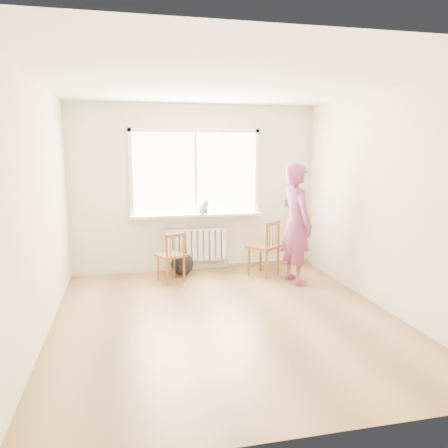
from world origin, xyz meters
TOP-DOWN VIEW (x-y plane):
  - floor at (0.00, 0.00)m, footprint 4.50×4.50m
  - ceiling at (0.00, 0.00)m, footprint 4.50×4.50m
  - back_wall at (0.00, 2.25)m, footprint 4.00×0.01m
  - window at (0.00, 2.22)m, footprint 2.12×0.05m
  - windowsill at (0.00, 2.14)m, footprint 2.15×0.22m
  - radiator at (0.00, 2.16)m, footprint 1.00×0.12m
  - heating_pipe at (1.25, 2.19)m, footprint 1.40×0.04m
  - baseboard at (0.00, 2.23)m, footprint 4.00×0.03m
  - chair_left at (-0.47, 1.60)m, footprint 0.49×0.48m
  - chair_right at (1.02, 1.61)m, footprint 0.60×0.60m
  - person at (1.34, 1.18)m, footprint 0.53×0.71m
  - cat at (0.09, 2.05)m, footprint 0.22×0.39m
  - backpack at (-0.28, 1.92)m, footprint 0.43×0.38m

SIDE VIEW (x-z plane):
  - floor at x=0.00m, z-range 0.00..0.00m
  - baseboard at x=0.00m, z-range 0.00..0.08m
  - heating_pipe at x=1.25m, z-range 0.06..0.10m
  - backpack at x=-0.28m, z-range 0.00..0.36m
  - chair_left at x=-0.47m, z-range 0.00..0.76m
  - radiator at x=0.00m, z-range 0.16..0.71m
  - chair_right at x=1.02m, z-range 0.00..0.89m
  - person at x=1.34m, z-range 0.00..1.79m
  - windowsill at x=0.00m, z-range 0.91..0.95m
  - cat at x=0.09m, z-range 0.92..1.19m
  - back_wall at x=0.00m, z-range 0.00..2.70m
  - window at x=0.00m, z-range 0.95..2.37m
  - ceiling at x=0.00m, z-range 2.70..2.70m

